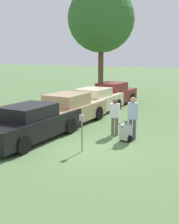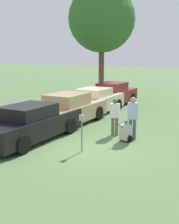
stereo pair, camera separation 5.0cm
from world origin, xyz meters
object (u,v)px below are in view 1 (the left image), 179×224
Objects in this scene: parked_car_black at (32,124)px; person_supervisor at (133,115)px; person_worker at (115,115)px; equipment_cart at (126,132)px; parking_meter at (82,126)px; parked_car_tan at (69,110)px; parked_car_maroon at (113,95)px; parked_car_cream at (95,101)px.

person_supervisor is (3.75, 1.90, 0.33)m from parked_car_black.
parked_car_black is 3.61m from person_worker.
equipment_cart is (-0.16, -0.38, -0.65)m from person_supervisor.
parking_meter is at bearing 71.21° from person_worker.
parked_car_tan reaches higher than parked_car_black.
parked_car_tan is at bearing -86.50° from parked_car_maroon.
parked_car_cream reaches higher than equipment_cart.
person_supervisor is at bearing 149.37° from person_worker.
parked_car_tan reaches higher than equipment_cart.
parked_car_tan is 4.48m from parking_meter.
parking_meter is at bearing -51.86° from parked_car_tan.
person_supervisor is at bearing -47.07° from parked_car_cream.
parked_car_maroon is 8.79m from equipment_cart.
parking_meter is (2.54, -0.45, 0.26)m from parked_car_black.
equipment_cart is at bearing 26.42° from parked_car_black.
person_worker is at bearing -52.72° from parked_car_cream.
parked_car_tan is 3.11× the size of person_worker.
parked_car_cream is at bearing 93.50° from parked_car_black.
person_supervisor is (0.90, -0.30, 0.11)m from person_worker.
equipment_cart is (3.59, -8.02, -0.33)m from parked_car_maroon.
parked_car_maroon reaches higher than parked_car_black.
person_worker reaches higher than parked_car_black.
equipment_cart is (0.74, -0.68, -0.54)m from person_worker.
parked_car_maroon is 4.79× the size of equipment_cart.
parked_car_tan is 3.66× the size of parking_meter.
parked_car_tan is at bearing -32.69° from person_supervisor.
parked_car_black reaches higher than parked_car_cream.
parking_meter is at bearing 49.67° from person_supervisor.
parked_car_maroon is 7.87m from person_worker.
parked_car_maroon is (0.00, 6.30, -0.01)m from parked_car_tan.
parking_meter is 1.39× the size of equipment_cart.
person_worker reaches higher than parking_meter.
parked_car_cream is at bearing -86.50° from parked_car_maroon.
parked_car_black is 1.10× the size of parked_car_maroon.
parked_car_cream is 5.13m from person_worker.
parked_car_maroon is at bearing 128.94° from equipment_cart.
parked_car_maroon is at bearing 93.50° from parked_car_cream.
parked_car_black is at bearing -142.28° from equipment_cart.
parked_car_tan is at bearing 93.50° from parked_car_black.
parked_car_tan is 1.06× the size of parked_car_maroon.
person_supervisor reaches higher than parking_meter.
equipment_cart is at bearing -50.51° from parked_car_cream.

